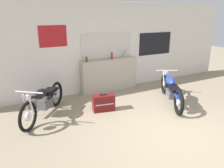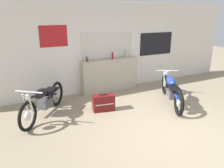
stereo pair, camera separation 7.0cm
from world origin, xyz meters
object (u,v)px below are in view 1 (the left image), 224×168
at_px(bottle_leftmost, 86,59).
at_px(hard_case_darkred, 103,103).
at_px(bottle_center, 125,54).
at_px(bottle_left_center, 112,55).
at_px(motorcycle_black, 44,101).
at_px(motorcycle_blue, 171,89).

distance_m(bottle_leftmost, hard_case_darkred, 1.62).
bearing_deg(bottle_center, bottle_leftmost, -178.40).
bearing_deg(bottle_center, bottle_left_center, -175.36).
height_order(bottle_leftmost, bottle_left_center, bottle_left_center).
height_order(bottle_center, motorcycle_black, bottle_center).
height_order(bottle_leftmost, bottle_center, bottle_center).
xyz_separation_m(bottle_leftmost, bottle_left_center, (0.86, -0.00, 0.04)).
bearing_deg(motorcycle_black, bottle_leftmost, 32.84).
bearing_deg(bottle_left_center, bottle_leftmost, 179.79).
bearing_deg(bottle_left_center, hard_case_darkred, -125.36).
distance_m(motorcycle_blue, hard_case_darkred, 1.95).
bearing_deg(bottle_center, hard_case_darkred, -136.69).
xyz_separation_m(bottle_leftmost, motorcycle_blue, (1.81, -1.76, -0.72)).
height_order(bottle_leftmost, motorcycle_black, bottle_leftmost).
bearing_deg(bottle_leftmost, bottle_center, 1.60).
xyz_separation_m(motorcycle_black, hard_case_darkred, (1.43, -0.36, -0.20)).
distance_m(bottle_left_center, motorcycle_black, 2.68).
distance_m(bottle_leftmost, motorcycle_blue, 2.63).
height_order(bottle_leftmost, hard_case_darkred, bottle_leftmost).
bearing_deg(motorcycle_blue, hard_case_darkred, 167.56).
relative_size(bottle_left_center, motorcycle_blue, 0.14).
xyz_separation_m(bottle_left_center, motorcycle_blue, (0.95, -1.75, -0.76)).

